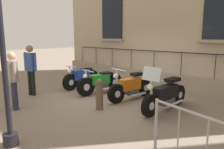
% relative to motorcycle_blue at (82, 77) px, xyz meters
% --- Properties ---
extents(ground_plane, '(60.00, 60.00, 0.00)m').
position_rel_motorcycle_blue_xyz_m(ground_plane, '(0.20, 1.91, -0.42)').
color(ground_plane, gray).
extents(motorcycle_blue, '(1.90, 0.61, 0.94)m').
position_rel_motorcycle_blue_xyz_m(motorcycle_blue, '(0.00, 0.00, 0.00)').
color(motorcycle_blue, black).
rests_on(motorcycle_blue, ground_plane).
extents(motorcycle_green, '(1.95, 0.72, 0.91)m').
position_rel_motorcycle_blue_xyz_m(motorcycle_green, '(0.08, 1.24, 0.00)').
color(motorcycle_green, black).
rests_on(motorcycle_green, ground_plane).
extents(motorcycle_orange, '(1.92, 0.63, 1.07)m').
position_rel_motorcycle_blue_xyz_m(motorcycle_orange, '(-0.11, 2.53, -0.00)').
color(motorcycle_orange, black).
rests_on(motorcycle_orange, ground_plane).
extents(motorcycle_black, '(2.11, 0.65, 1.31)m').
position_rel_motorcycle_blue_xyz_m(motorcycle_black, '(0.00, 3.88, 0.02)').
color(motorcycle_black, black).
rests_on(motorcycle_black, ground_plane).
extents(bollard, '(0.21, 0.21, 0.89)m').
position_rel_motorcycle_blue_xyz_m(bollard, '(1.27, 2.51, 0.03)').
color(bollard, brown).
rests_on(bollard, ground_plane).
extents(pedestrian_standing, '(0.32, 0.51, 1.78)m').
position_rel_motorcycle_blue_xyz_m(pedestrian_standing, '(1.96, -0.31, 0.60)').
color(pedestrian_standing, black).
rests_on(pedestrian_standing, ground_plane).
extents(pedestrian_walking, '(0.28, 0.52, 1.65)m').
position_rel_motorcycle_blue_xyz_m(pedestrian_walking, '(2.96, 0.77, 0.51)').
color(pedestrian_walking, '#23283D').
rests_on(pedestrian_walking, ground_plane).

